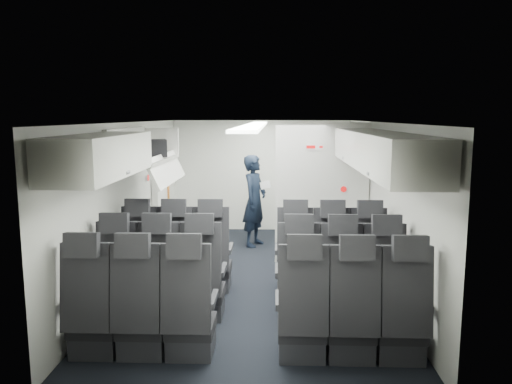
# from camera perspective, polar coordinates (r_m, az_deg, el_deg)

# --- Properties ---
(cabin_shell) EXTENTS (3.41, 6.01, 2.16)m
(cabin_shell) POSITION_cam_1_polar(r_m,az_deg,el_deg) (6.78, -0.12, -0.73)
(cabin_shell) COLOR black
(cabin_shell) RESTS_ON ground
(seat_row_front) EXTENTS (3.33, 0.56, 1.24)m
(seat_row_front) POSITION_cam_1_polar(r_m,az_deg,el_deg) (6.42, -0.30, -7.87)
(seat_row_front) COLOR #252528
(seat_row_front) RESTS_ON cabin_shell
(seat_row_mid) EXTENTS (3.33, 0.56, 1.24)m
(seat_row_mid) POSITION_cam_1_polar(r_m,az_deg,el_deg) (5.57, -0.68, -10.51)
(seat_row_mid) COLOR #252528
(seat_row_mid) RESTS_ON cabin_shell
(seat_row_rear) EXTENTS (3.33, 0.56, 1.24)m
(seat_row_rear) POSITION_cam_1_polar(r_m,az_deg,el_deg) (4.73, -1.21, -14.10)
(seat_row_rear) COLOR #252528
(seat_row_rear) RESTS_ON cabin_shell
(overhead_bin_left_rear) EXTENTS (0.53, 1.80, 0.40)m
(overhead_bin_left_rear) POSITION_cam_1_polar(r_m,az_deg,el_deg) (4.98, -17.37, 3.98)
(overhead_bin_left_rear) COLOR silver
(overhead_bin_left_rear) RESTS_ON cabin_shell
(overhead_bin_left_front_open) EXTENTS (0.64, 1.70, 0.72)m
(overhead_bin_left_front_open) POSITION_cam_1_polar(r_m,az_deg,el_deg) (6.67, -12.71, 4.21)
(overhead_bin_left_front_open) COLOR #9E9E93
(overhead_bin_left_front_open) RESTS_ON cabin_shell
(overhead_bin_right_rear) EXTENTS (0.53, 1.80, 0.40)m
(overhead_bin_right_rear) POSITION_cam_1_polar(r_m,az_deg,el_deg) (4.84, 15.80, 3.92)
(overhead_bin_right_rear) COLOR silver
(overhead_bin_right_rear) RESTS_ON cabin_shell
(overhead_bin_right_front) EXTENTS (0.53, 1.70, 0.40)m
(overhead_bin_right_front) POSITION_cam_1_polar(r_m,az_deg,el_deg) (6.55, 12.18, 5.22)
(overhead_bin_right_front) COLOR silver
(overhead_bin_right_front) RESTS_ON cabin_shell
(bulkhead_partition) EXTENTS (1.40, 0.15, 2.13)m
(bulkhead_partition) POSITION_cam_1_polar(r_m,az_deg,el_deg) (7.61, 7.50, -0.14)
(bulkhead_partition) COLOR silver
(bulkhead_partition) RESTS_ON cabin_shell
(galley_unit) EXTENTS (0.85, 0.52, 1.90)m
(galley_unit) POSITION_cam_1_polar(r_m,az_deg,el_deg) (9.52, 6.22, 0.89)
(galley_unit) COLOR #939399
(galley_unit) RESTS_ON cabin_shell
(boarding_door) EXTENTS (0.12, 1.27, 1.86)m
(boarding_door) POSITION_cam_1_polar(r_m,az_deg,el_deg) (8.55, -10.77, -0.07)
(boarding_door) COLOR silver
(boarding_door) RESTS_ON cabin_shell
(flight_attendant) EXTENTS (0.57, 0.67, 1.58)m
(flight_attendant) POSITION_cam_1_polar(r_m,az_deg,el_deg) (8.59, -0.17, -1.00)
(flight_attendant) COLOR black
(flight_attendant) RESTS_ON ground
(carry_on_bag) EXTENTS (0.45, 0.37, 0.23)m
(carry_on_bag) POSITION_cam_1_polar(r_m,az_deg,el_deg) (6.75, -11.86, 4.92)
(carry_on_bag) COLOR black
(carry_on_bag) RESTS_ON overhead_bin_left_front_open
(papers) EXTENTS (0.18, 0.05, 0.13)m
(papers) POSITION_cam_1_polar(r_m,az_deg,el_deg) (8.49, 1.10, 0.82)
(papers) COLOR white
(papers) RESTS_ON flight_attendant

